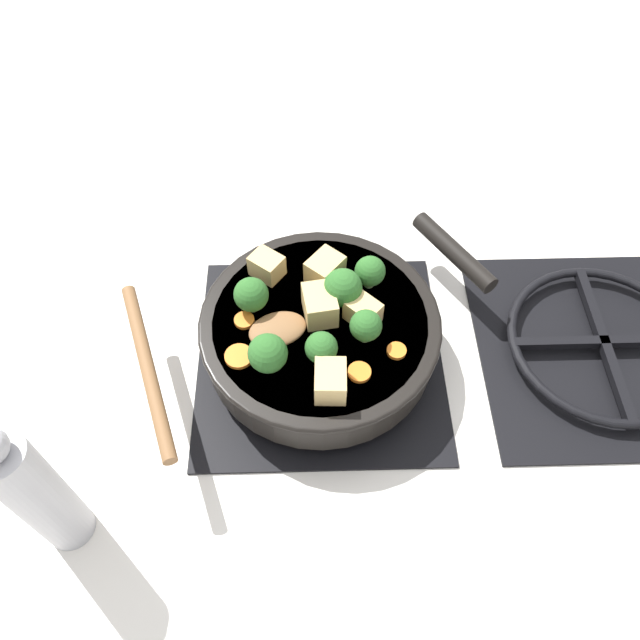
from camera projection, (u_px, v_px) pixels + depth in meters
ground_plane at (320, 357)px, 0.80m from camera, size 2.40×2.40×0.00m
front_burner_grate at (320, 352)px, 0.79m from camera, size 0.31×0.31×0.03m
rear_burner_grate at (601, 345)px, 0.80m from camera, size 0.31×0.31×0.03m
skillet_pan at (321, 331)px, 0.76m from camera, size 0.32×0.37×0.06m
wooden_spoon at (205, 351)px, 0.70m from camera, size 0.23×0.23×0.02m
tofu_cube_center_large at (330, 381)px, 0.67m from camera, size 0.04×0.04×0.03m
tofu_cube_near_handle at (363, 310)px, 0.72m from camera, size 0.05×0.05×0.03m
tofu_cube_east_chunk at (267, 266)px, 0.76m from camera, size 0.05×0.05×0.03m
tofu_cube_west_chunk at (325, 269)px, 0.76m from camera, size 0.05×0.05×0.03m
tofu_cube_back_piece at (318, 305)px, 0.72m from camera, size 0.05×0.04×0.04m
broccoli_floret_near_spoon at (343, 288)px, 0.73m from camera, size 0.05×0.05×0.05m
broccoli_floret_center_top at (251, 295)px, 0.72m from camera, size 0.04×0.04×0.05m
broccoli_floret_east_rim at (366, 326)px, 0.70m from camera, size 0.04×0.04×0.04m
broccoli_floret_west_rim at (268, 354)px, 0.67m from camera, size 0.04×0.04×0.05m
broccoli_floret_north_edge at (325, 348)px, 0.68m from camera, size 0.04×0.04×0.04m
broccoli_floret_south_cluster at (370, 272)px, 0.75m from camera, size 0.04×0.04×0.04m
carrot_slice_orange_thin at (359, 372)px, 0.69m from camera, size 0.03×0.03×0.01m
carrot_slice_near_center at (239, 356)px, 0.70m from camera, size 0.03×0.03×0.01m
carrot_slice_edge_slice at (244, 323)px, 0.73m from camera, size 0.02×0.02×0.01m
carrot_slice_under_broccoli at (397, 351)px, 0.71m from camera, size 0.02×0.02×0.01m
pepper_mill at (36, 493)px, 0.59m from camera, size 0.05×0.05×0.23m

